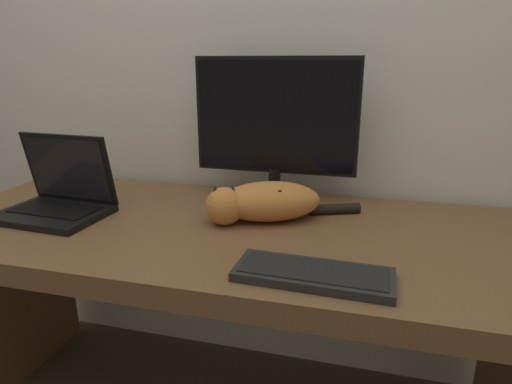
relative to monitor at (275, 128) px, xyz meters
The scene contains 6 objects.
wall_back 0.38m from the monitor, 119.51° to the left, with size 6.40×0.06×2.60m.
desk 0.47m from the monitor, 111.70° to the right, with size 1.76×0.74×0.73m.
monitor is the anchor object (origin of this frame).
laptop 0.71m from the monitor, 154.22° to the right, with size 0.32×0.25×0.24m.
external_keyboard 0.60m from the monitor, 68.78° to the right, with size 0.35×0.15×0.02m.
cat 0.27m from the monitor, 87.66° to the right, with size 0.43×0.27×0.12m.
Camera 1 is at (0.39, -0.72, 1.18)m, focal length 30.00 mm.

